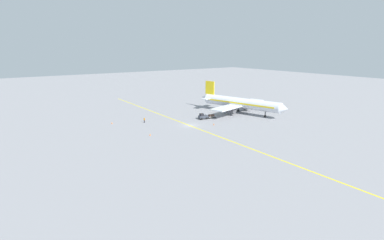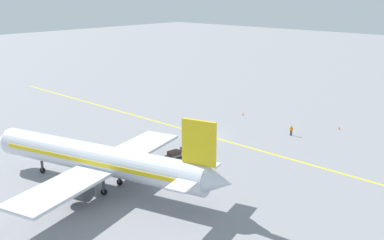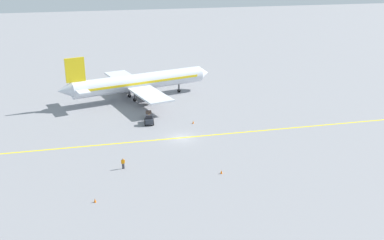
{
  "view_description": "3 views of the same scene",
  "coord_description": "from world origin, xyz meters",
  "px_view_note": "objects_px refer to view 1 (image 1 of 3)",
  "views": [
    {
      "loc": [
        49.35,
        72.68,
        23.03
      ],
      "look_at": [
        0.19,
        1.57,
        2.07
      ],
      "focal_mm": 28.0,
      "sensor_mm": 36.0,
      "label": 1
    },
    {
      "loc": [
        -55.34,
        -47.44,
        23.85
      ],
      "look_at": [
        -1.79,
        1.36,
        2.81
      ],
      "focal_mm": 42.0,
      "sensor_mm": 36.0,
      "label": 2
    },
    {
      "loc": [
        70.84,
        -15.25,
        29.84
      ],
      "look_at": [
        -1.18,
        2.24,
        2.7
      ],
      "focal_mm": 42.0,
      "sensor_mm": 36.0,
      "label": 3
    }
  ],
  "objects_px": {
    "baggage_cart_trailing": "(211,116)",
    "traffic_cone_mid_apron": "(112,123)",
    "baggage_tug_dark": "(203,117)",
    "traffic_cone_near_nose": "(150,135)",
    "traffic_cone_by_wingtip": "(214,124)",
    "airplane_at_gate": "(240,103)",
    "ground_crew_worker": "(144,120)"
  },
  "relations": [
    {
      "from": "traffic_cone_by_wingtip",
      "to": "baggage_tug_dark",
      "type": "bearing_deg",
      "value": -102.86
    },
    {
      "from": "baggage_tug_dark",
      "to": "traffic_cone_mid_apron",
      "type": "xyz_separation_m",
      "value": [
        26.94,
        -11.07,
        -0.63
      ]
    },
    {
      "from": "baggage_cart_trailing",
      "to": "traffic_cone_by_wingtip",
      "type": "distance_m",
      "value": 9.27
    },
    {
      "from": "traffic_cone_mid_apron",
      "to": "traffic_cone_by_wingtip",
      "type": "relative_size",
      "value": 1.0
    },
    {
      "from": "airplane_at_gate",
      "to": "traffic_cone_near_nose",
      "type": "height_order",
      "value": "airplane_at_gate"
    },
    {
      "from": "baggage_tug_dark",
      "to": "airplane_at_gate",
      "type": "bearing_deg",
      "value": 179.56
    },
    {
      "from": "traffic_cone_mid_apron",
      "to": "traffic_cone_by_wingtip",
      "type": "height_order",
      "value": "same"
    },
    {
      "from": "airplane_at_gate",
      "to": "traffic_cone_mid_apron",
      "type": "bearing_deg",
      "value": -14.47
    },
    {
      "from": "traffic_cone_mid_apron",
      "to": "traffic_cone_by_wingtip",
      "type": "bearing_deg",
      "value": 142.6
    },
    {
      "from": "airplane_at_gate",
      "to": "baggage_tug_dark",
      "type": "height_order",
      "value": "airplane_at_gate"
    },
    {
      "from": "baggage_cart_trailing",
      "to": "traffic_cone_mid_apron",
      "type": "distance_m",
      "value": 32.33
    },
    {
      "from": "baggage_cart_trailing",
      "to": "traffic_cone_by_wingtip",
      "type": "xyz_separation_m",
      "value": [
        5.13,
        7.71,
        -0.49
      ]
    },
    {
      "from": "airplane_at_gate",
      "to": "traffic_cone_near_nose",
      "type": "bearing_deg",
      "value": 10.1
    },
    {
      "from": "airplane_at_gate",
      "to": "baggage_tug_dark",
      "type": "xyz_separation_m",
      "value": [
        16.45,
        -0.13,
        -2.81
      ]
    },
    {
      "from": "traffic_cone_near_nose",
      "to": "traffic_cone_by_wingtip",
      "type": "relative_size",
      "value": 1.0
    },
    {
      "from": "airplane_at_gate",
      "to": "traffic_cone_mid_apron",
      "type": "relative_size",
      "value": 63.7
    },
    {
      "from": "baggage_tug_dark",
      "to": "traffic_cone_by_wingtip",
      "type": "height_order",
      "value": "baggage_tug_dark"
    },
    {
      "from": "ground_crew_worker",
      "to": "traffic_cone_near_nose",
      "type": "bearing_deg",
      "value": 70.03
    },
    {
      "from": "airplane_at_gate",
      "to": "traffic_cone_near_nose",
      "type": "relative_size",
      "value": 63.7
    },
    {
      "from": "airplane_at_gate",
      "to": "ground_crew_worker",
      "type": "height_order",
      "value": "airplane_at_gate"
    },
    {
      "from": "baggage_tug_dark",
      "to": "ground_crew_worker",
      "type": "relative_size",
      "value": 1.88
    },
    {
      "from": "baggage_cart_trailing",
      "to": "traffic_cone_mid_apron",
      "type": "height_order",
      "value": "baggage_cart_trailing"
    },
    {
      "from": "baggage_tug_dark",
      "to": "traffic_cone_near_nose",
      "type": "xyz_separation_m",
      "value": [
        23.02,
        7.16,
        -0.63
      ]
    },
    {
      "from": "baggage_tug_dark",
      "to": "ground_crew_worker",
      "type": "height_order",
      "value": "baggage_tug_dark"
    },
    {
      "from": "baggage_cart_trailing",
      "to": "traffic_cone_by_wingtip",
      "type": "relative_size",
      "value": 5.0
    },
    {
      "from": "baggage_cart_trailing",
      "to": "traffic_cone_near_nose",
      "type": "relative_size",
      "value": 5.0
    },
    {
      "from": "traffic_cone_near_nose",
      "to": "traffic_cone_by_wingtip",
      "type": "bearing_deg",
      "value": 177.42
    },
    {
      "from": "traffic_cone_near_nose",
      "to": "traffic_cone_mid_apron",
      "type": "distance_m",
      "value": 18.65
    },
    {
      "from": "airplane_at_gate",
      "to": "baggage_cart_trailing",
      "type": "bearing_deg",
      "value": 1.18
    },
    {
      "from": "airplane_at_gate",
      "to": "traffic_cone_by_wingtip",
      "type": "xyz_separation_m",
      "value": [
        18.3,
        7.98,
        -3.43
      ]
    },
    {
      "from": "baggage_tug_dark",
      "to": "traffic_cone_mid_apron",
      "type": "distance_m",
      "value": 29.14
    },
    {
      "from": "ground_crew_worker",
      "to": "traffic_cone_near_nose",
      "type": "distance_m",
      "value": 14.64
    }
  ]
}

